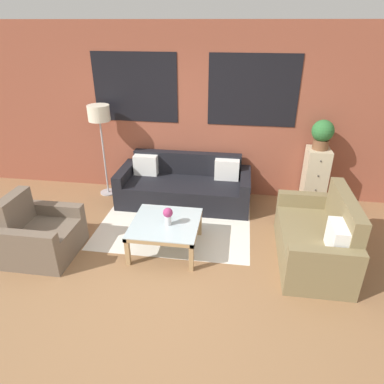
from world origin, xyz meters
The scene contains 11 objects.
ground_plane centered at (0.00, 0.00, 0.00)m, with size 16.00×16.00×0.00m, color #8E6642.
wall_back_brick centered at (0.00, 2.44, 1.41)m, with size 8.40×0.09×2.80m.
rug centered at (-0.10, 1.19, 0.00)m, with size 2.26×1.65×0.00m.
couch_dark centered at (-0.08, 1.95, 0.28)m, with size 2.16×0.88×0.78m.
settee_vintage centered at (1.84, 0.62, 0.31)m, with size 0.80×1.47×0.92m.
armchair_corner centered at (-1.68, 0.24, 0.28)m, with size 0.80×0.86×0.84m.
coffee_table centered at (-0.10, 0.59, 0.35)m, with size 0.88×0.88×0.41m.
floor_lamp centered at (-1.49, 2.08, 1.36)m, with size 0.36×0.36×1.57m.
drawer_cabinet centered at (2.04, 2.16, 0.49)m, with size 0.35×0.42×0.99m.
potted_plant centered at (2.04, 2.16, 1.24)m, with size 0.33×0.33×0.46m.
flower_vase centered at (-0.05, 0.54, 0.56)m, with size 0.13×0.13×0.24m.
Camera 1 is at (0.81, -3.15, 2.78)m, focal length 32.00 mm.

